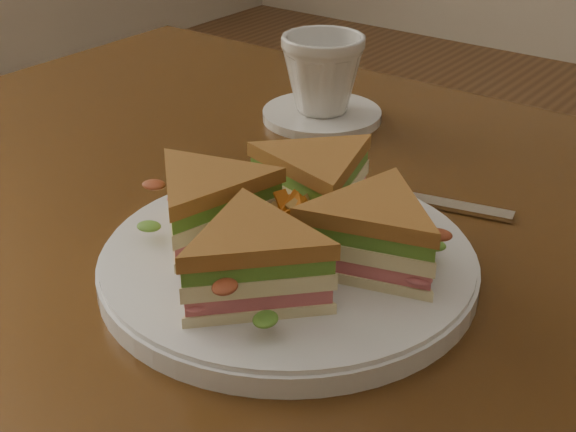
{
  "coord_description": "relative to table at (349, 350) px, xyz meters",
  "views": [
    {
      "loc": [
        0.29,
        -0.47,
        1.08
      ],
      "look_at": [
        -0.02,
        -0.06,
        0.8
      ],
      "focal_mm": 50.0,
      "sensor_mm": 36.0,
      "label": 1
    }
  ],
  "objects": [
    {
      "name": "saucer",
      "position": [
        -0.18,
        0.22,
        0.1
      ],
      "size": [
        0.13,
        0.13,
        0.01
      ],
      "primitive_type": "cylinder",
      "color": "white",
      "rests_on": "table"
    },
    {
      "name": "table",
      "position": [
        0.0,
        0.0,
        0.0
      ],
      "size": [
        1.2,
        0.8,
        0.75
      ],
      "color": "#351E0C",
      "rests_on": "ground"
    },
    {
      "name": "crisps_mound",
      "position": [
        -0.02,
        -0.06,
        0.14
      ],
      "size": [
        0.09,
        0.09,
        0.05
      ],
      "primitive_type": null,
      "color": "orange",
      "rests_on": "plate"
    },
    {
      "name": "knife",
      "position": [
        -0.03,
        0.1,
        0.1
      ],
      "size": [
        0.21,
        0.06,
        0.0
      ],
      "rotation": [
        0.0,
        0.0,
        0.23
      ],
      "color": "silver",
      "rests_on": "table"
    },
    {
      "name": "sandwich_wedges",
      "position": [
        -0.02,
        -0.06,
        0.14
      ],
      "size": [
        0.27,
        0.27,
        0.06
      ],
      "color": "#F8ECB7",
      "rests_on": "plate"
    },
    {
      "name": "plate",
      "position": [
        -0.02,
        -0.06,
        0.11
      ],
      "size": [
        0.29,
        0.29,
        0.02
      ],
      "primitive_type": "cylinder",
      "color": "white",
      "rests_on": "table"
    },
    {
      "name": "coffee_cup",
      "position": [
        -0.18,
        0.22,
        0.15
      ],
      "size": [
        0.09,
        0.09,
        0.08
      ],
      "primitive_type": "imported",
      "rotation": [
        0.0,
        0.0,
        -0.04
      ],
      "color": "white",
      "rests_on": "saucer"
    },
    {
      "name": "spoon",
      "position": [
        -0.08,
        0.03,
        0.1
      ],
      "size": [
        0.18,
        0.03,
        0.01
      ],
      "rotation": [
        0.0,
        0.0,
        0.06
      ],
      "color": "silver",
      "rests_on": "table"
    }
  ]
}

